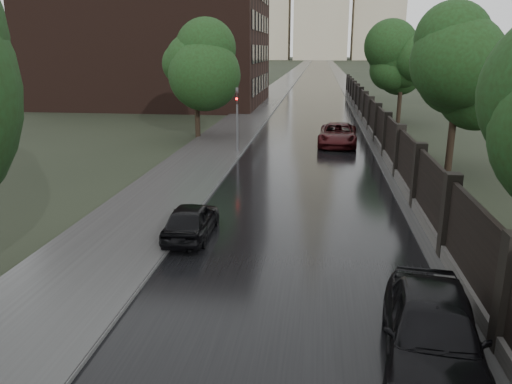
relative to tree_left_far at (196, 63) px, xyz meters
name	(u,v)px	position (x,y,z in m)	size (l,w,h in m)	color
road	(319,66)	(8.00, 160.00, -5.23)	(8.00, 420.00, 0.02)	black
sidewalk_left	(303,66)	(2.00, 160.00, -5.16)	(4.00, 420.00, 0.16)	#2D2D2D
verge_right	(334,66)	(13.50, 160.00, -5.20)	(3.00, 420.00, 0.08)	#2D2D2D
fence_right	(374,124)	(12.60, 2.01, -4.23)	(0.45, 75.72, 2.70)	#383533
tree_left_far	(196,63)	(0.00, 0.00, 0.00)	(4.25, 4.25, 7.39)	black
tree_right_b	(458,75)	(15.50, -8.00, -0.29)	(4.08, 4.08, 7.01)	black
tree_right_c	(402,64)	(15.50, 10.00, -0.29)	(4.08, 4.08, 7.01)	black
traffic_light	(237,115)	(3.70, -5.01, -2.84)	(0.16, 0.32, 4.00)	#59595E
brick_building	(154,13)	(-10.00, 22.00, 4.76)	(24.00, 18.00, 20.00)	black
hatchback_left	(191,220)	(4.40, -19.18, -4.63)	(1.44, 3.59, 1.22)	black
car_right_near	(433,332)	(10.99, -25.73, -4.43)	(1.92, 4.78, 1.63)	black
car_right_far	(338,135)	(9.90, -1.56, -4.50)	(2.46, 5.33, 1.48)	black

